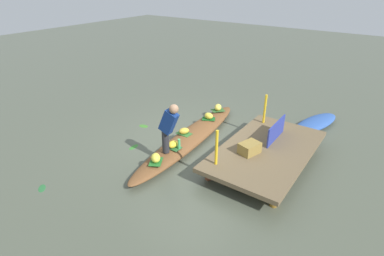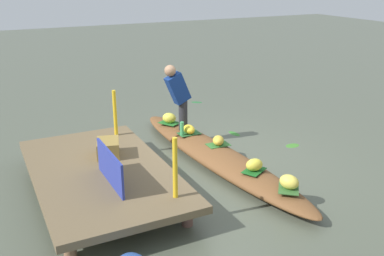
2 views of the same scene
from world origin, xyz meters
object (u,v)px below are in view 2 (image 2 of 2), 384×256
Objects in this scene: banana_bunch_0 at (189,129)px; banana_bunch_4 at (254,165)px; produce_crate at (108,148)px; vendor_boat at (215,155)px; banana_bunch_1 at (289,182)px; banana_bunch_3 at (169,118)px; water_bottle at (182,129)px; market_banner at (110,167)px; banana_bunch_2 at (218,140)px; vendor_person at (178,93)px.

banana_bunch_4 is at bearing -174.83° from banana_bunch_0.
banana_bunch_4 is 2.17m from produce_crate.
banana_bunch_1 is at bearing -178.20° from vendor_boat.
vendor_boat is 10.63× the size of produce_crate.
water_bottle is (-0.73, 0.08, 0.03)m from banana_bunch_3.
produce_crate is at bearing -15.19° from market_banner.
banana_bunch_1 is 3.18m from banana_bunch_3.
banana_bunch_4 is (-2.50, -0.24, -0.01)m from banana_bunch_3.
market_banner is at bearing 140.94° from banana_bunch_3.
water_bottle is (0.76, 0.24, 0.25)m from vendor_boat.
vendor_boat is 18.45× the size of water_bottle.
banana_bunch_2 is at bearing -54.81° from vendor_boat.
banana_bunch_3 is (0.69, 0.08, 0.02)m from banana_bunch_0.
banana_bunch_1 is at bearing -177.86° from banana_bunch_2.
banana_bunch_3 is 1.02× the size of banana_bunch_4.
market_banner is (-0.73, 1.96, 0.49)m from vendor_boat.
banana_bunch_2 is (-0.70, -0.20, -0.00)m from banana_bunch_0.
vendor_person is at bearing 7.52° from banana_bunch_1.
banana_bunch_3 is 1.03× the size of water_bottle.
banana_bunch_2 is 0.75m from water_bottle.
water_bottle is at bearing 167.75° from vendor_person.
banana_bunch_2 is 1.42m from banana_bunch_3.
banana_bunch_2 is at bearing -1.69° from banana_bunch_4.
vendor_person reaches higher than banana_bunch_2.
banana_bunch_0 is 1.07× the size of banana_bunch_4.
market_banner is at bearing 66.03° from banana_bunch_1.
produce_crate reaches higher than banana_bunch_3.
vendor_person is 1.20× the size of market_banner.
banana_bunch_2 is 0.22× the size of vendor_person.
vendor_boat is 17.59× the size of banana_bunch_2.
banana_bunch_1 is at bearing -173.95° from banana_bunch_0.
produce_crate is (0.18, 1.72, 0.38)m from vendor_boat.
banana_bunch_0 is 0.66m from vendor_person.
banana_bunch_3 is 2.04m from produce_crate.
banana_bunch_4 is (-1.81, -0.16, 0.01)m from banana_bunch_0.
water_bottle reaches higher than banana_bunch_0.
market_banner is at bearing 82.11° from banana_bunch_4.
water_bottle reaches higher than banana_bunch_4.
banana_bunch_2 is (1.77, 0.07, -0.02)m from banana_bunch_1.
banana_bunch_1 is (-1.68, -0.18, 0.23)m from vendor_boat.
market_banner is (-1.49, 1.72, 0.23)m from water_bottle.
produce_crate is (1.86, 1.90, 0.15)m from banana_bunch_1.
banana_bunch_4 is 0.58× the size of produce_crate.
banana_bunch_3 is (1.49, 0.16, 0.23)m from vendor_boat.
banana_bunch_4 is 0.21× the size of vendor_person.
banana_bunch_4 is 1.00× the size of water_bottle.
vendor_person reaches higher than produce_crate.
banana_bunch_4 is at bearing 178.31° from banana_bunch_2.
banana_bunch_2 reaches higher than vendor_boat.
vendor_boat is at bearing -170.29° from vendor_person.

